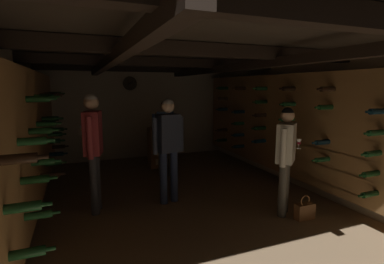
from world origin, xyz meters
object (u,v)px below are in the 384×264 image
at_px(display_bottle, 156,122).
at_px(person_guest_rear_center, 166,132).
at_px(person_host_center, 168,141).
at_px(person_guest_near_right, 286,152).
at_px(handbag, 305,211).
at_px(wine_crate_stack, 160,147).
at_px(person_guest_mid_left, 93,141).

relative_size(display_bottle, person_guest_rear_center, 0.23).
relative_size(person_host_center, person_guest_near_right, 1.07).
distance_m(person_host_center, person_guest_rear_center, 1.40).
bearing_deg(display_bottle, handbag, -70.57).
xyz_separation_m(wine_crate_stack, person_guest_mid_left, (-1.54, -2.04, 0.61)).
distance_m(person_host_center, handbag, 2.21).
distance_m(person_host_center, person_guest_near_right, 1.74).
xyz_separation_m(display_bottle, person_host_center, (-0.37, -2.15, -0.04)).
bearing_deg(wine_crate_stack, handbag, -71.38).
height_order(display_bottle, person_guest_rear_center, person_guest_rear_center).
height_order(wine_crate_stack, handbag, wine_crate_stack).
bearing_deg(wine_crate_stack, person_host_center, -101.81).
bearing_deg(person_host_center, person_guest_mid_left, 176.88).
bearing_deg(person_host_center, person_guest_near_right, -35.94).
bearing_deg(display_bottle, person_guest_rear_center, -90.80).
relative_size(person_guest_near_right, handbag, 4.44).
height_order(person_guest_rear_center, person_guest_near_right, person_guest_rear_center).
height_order(person_guest_mid_left, person_guest_rear_center, person_guest_mid_left).
bearing_deg(person_host_center, wine_crate_stack, 78.19).
xyz_separation_m(wine_crate_stack, person_host_center, (-0.44, -2.10, 0.54)).
bearing_deg(person_guest_near_right, display_bottle, 108.17).
height_order(wine_crate_stack, person_guest_near_right, person_guest_near_right).
bearing_deg(person_guest_mid_left, person_guest_near_right, -23.29).
height_order(person_guest_near_right, handbag, person_guest_near_right).
distance_m(wine_crate_stack, person_guest_rear_center, 0.89).
distance_m(display_bottle, person_guest_near_right, 3.34).
height_order(wine_crate_stack, person_host_center, person_host_center).
relative_size(person_guest_mid_left, person_guest_near_right, 1.12).
height_order(wine_crate_stack, person_guest_rear_center, person_guest_rear_center).
height_order(person_host_center, person_guest_mid_left, person_guest_mid_left).
height_order(person_host_center, person_guest_rear_center, person_host_center).
distance_m(person_host_center, person_guest_mid_left, 1.11).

